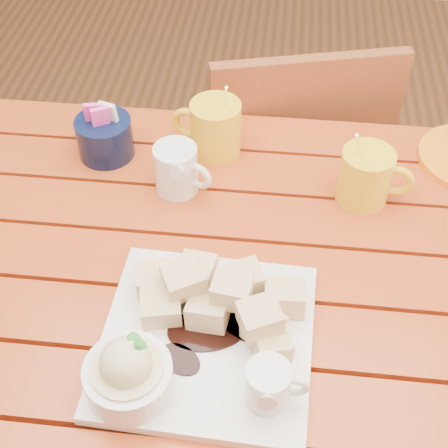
# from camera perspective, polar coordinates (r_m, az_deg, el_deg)

# --- Properties ---
(table) EXTENTS (1.20, 0.79, 0.75)m
(table) POSITION_cam_1_polar(r_m,az_deg,el_deg) (1.07, -1.83, -7.35)
(table) COLOR #A53A15
(table) RESTS_ON ground
(dessert_plate) EXTENTS (0.30, 0.30, 0.12)m
(dessert_plate) POSITION_cam_1_polar(r_m,az_deg,el_deg) (0.86, -2.72, -10.44)
(dessert_plate) COLOR white
(dessert_plate) RESTS_ON table
(coffee_mug_left) EXTENTS (0.13, 0.09, 0.16)m
(coffee_mug_left) POSITION_cam_1_polar(r_m,az_deg,el_deg) (1.15, -0.91, 8.84)
(coffee_mug_left) COLOR yellow
(coffee_mug_left) RESTS_ON table
(coffee_mug_right) EXTENTS (0.13, 0.09, 0.15)m
(coffee_mug_right) POSITION_cam_1_polar(r_m,az_deg,el_deg) (1.08, 12.92, 4.29)
(coffee_mug_right) COLOR yellow
(coffee_mug_right) RESTS_ON table
(cream_pitcher) EXTENTS (0.11, 0.09, 0.09)m
(cream_pitcher) POSITION_cam_1_polar(r_m,az_deg,el_deg) (1.08, -4.29, 5.11)
(cream_pitcher) COLOR white
(cream_pitcher) RESTS_ON table
(sugar_caddy) EXTENTS (0.10, 0.10, 0.11)m
(sugar_caddy) POSITION_cam_1_polar(r_m,az_deg,el_deg) (1.17, -10.85, 7.87)
(sugar_caddy) COLOR #0B1533
(sugar_caddy) RESTS_ON table
(chair_far) EXTENTS (0.49, 0.49, 0.85)m
(chair_far) POSITION_cam_1_polar(r_m,az_deg,el_deg) (1.56, 5.76, 4.99)
(chair_far) COLOR brown
(chair_far) RESTS_ON ground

